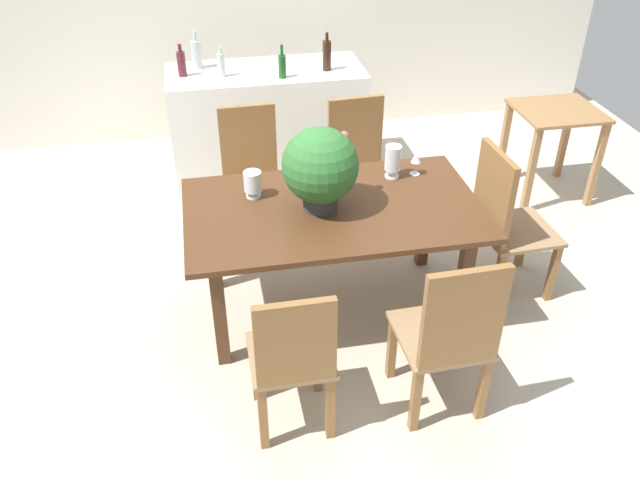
{
  "coord_description": "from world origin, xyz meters",
  "views": [
    {
      "loc": [
        -0.69,
        -3.46,
        2.74
      ],
      "look_at": [
        -0.08,
        -0.29,
        0.55
      ],
      "focal_mm": 36.79,
      "sensor_mm": 36.0,
      "label": 1
    }
  ],
  "objects_px": {
    "chair_near_right": "(451,334)",
    "wine_bottle_dark": "(327,55)",
    "dining_table": "(333,220)",
    "flower_centerpiece": "(320,167)",
    "chair_far_left": "(252,170)",
    "crystal_vase_center_near": "(393,159)",
    "wine_bottle_green": "(221,64)",
    "crystal_vase_left": "(253,182)",
    "wine_bottle_tall": "(182,63)",
    "wine_bottle_clear": "(282,66)",
    "chair_foot_end": "(504,217)",
    "chair_near_left": "(293,358)",
    "wine_bottle_amber": "(197,54)",
    "kitchen_counter": "(268,124)",
    "chair_far_right": "(358,160)",
    "wine_glass": "(416,159)",
    "side_table": "(554,130)"
  },
  "relations": [
    {
      "from": "wine_glass",
      "to": "wine_bottle_dark",
      "type": "relative_size",
      "value": 0.49
    },
    {
      "from": "chair_near_left",
      "to": "wine_bottle_green",
      "type": "xyz_separation_m",
      "value": [
        -0.12,
        2.75,
        0.52
      ]
    },
    {
      "from": "flower_centerpiece",
      "to": "wine_bottle_tall",
      "type": "distance_m",
      "value": 2.02
    },
    {
      "from": "chair_near_left",
      "to": "wine_glass",
      "type": "xyz_separation_m",
      "value": [
        0.98,
        1.23,
        0.35
      ]
    },
    {
      "from": "chair_near_right",
      "to": "wine_bottle_dark",
      "type": "height_order",
      "value": "wine_bottle_dark"
    },
    {
      "from": "wine_bottle_dark",
      "to": "wine_bottle_amber",
      "type": "relative_size",
      "value": 1.0
    },
    {
      "from": "side_table",
      "to": "chair_foot_end",
      "type": "bearing_deg",
      "value": -129.2
    },
    {
      "from": "wine_bottle_tall",
      "to": "side_table",
      "type": "relative_size",
      "value": 0.34
    },
    {
      "from": "wine_glass",
      "to": "flower_centerpiece",
      "type": "bearing_deg",
      "value": -156.11
    },
    {
      "from": "kitchen_counter",
      "to": "wine_bottle_clear",
      "type": "xyz_separation_m",
      "value": [
        0.11,
        -0.2,
        0.56
      ]
    },
    {
      "from": "chair_far_left",
      "to": "crystal_vase_center_near",
      "type": "bearing_deg",
      "value": -40.26
    },
    {
      "from": "dining_table",
      "to": "side_table",
      "type": "relative_size",
      "value": 2.34
    },
    {
      "from": "chair_far_right",
      "to": "side_table",
      "type": "relative_size",
      "value": 1.35
    },
    {
      "from": "chair_far_left",
      "to": "wine_bottle_clear",
      "type": "xyz_separation_m",
      "value": [
        0.34,
        0.74,
        0.49
      ]
    },
    {
      "from": "flower_centerpiece",
      "to": "wine_bottle_tall",
      "type": "xyz_separation_m",
      "value": [
        -0.74,
        1.88,
        0.01
      ]
    },
    {
      "from": "chair_near_left",
      "to": "wine_bottle_amber",
      "type": "bearing_deg",
      "value": -84.53
    },
    {
      "from": "kitchen_counter",
      "to": "chair_far_left",
      "type": "bearing_deg",
      "value": -103.67
    },
    {
      "from": "chair_foot_end",
      "to": "wine_bottle_dark",
      "type": "bearing_deg",
      "value": 20.76
    },
    {
      "from": "wine_bottle_green",
      "to": "side_table",
      "type": "height_order",
      "value": "wine_bottle_green"
    },
    {
      "from": "wine_bottle_green",
      "to": "wine_bottle_tall",
      "type": "distance_m",
      "value": 0.31
    },
    {
      "from": "wine_bottle_clear",
      "to": "chair_far_right",
      "type": "bearing_deg",
      "value": -60.04
    },
    {
      "from": "chair_far_left",
      "to": "chair_near_right",
      "type": "xyz_separation_m",
      "value": [
        0.79,
        -1.91,
        0.01
      ]
    },
    {
      "from": "dining_table",
      "to": "flower_centerpiece",
      "type": "xyz_separation_m",
      "value": [
        -0.08,
        0.0,
        0.36
      ]
    },
    {
      "from": "crystal_vase_left",
      "to": "wine_bottle_tall",
      "type": "xyz_separation_m",
      "value": [
        -0.37,
        1.67,
        0.18
      ]
    },
    {
      "from": "wine_bottle_dark",
      "to": "wine_bottle_green",
      "type": "relative_size",
      "value": 1.28
    },
    {
      "from": "crystal_vase_left",
      "to": "wine_glass",
      "type": "bearing_deg",
      "value": 5.0
    },
    {
      "from": "flower_centerpiece",
      "to": "crystal_vase_center_near",
      "type": "distance_m",
      "value": 0.61
    },
    {
      "from": "wine_bottle_amber",
      "to": "chair_near_left",
      "type": "bearing_deg",
      "value": -84.26
    },
    {
      "from": "wine_bottle_tall",
      "to": "side_table",
      "type": "height_order",
      "value": "wine_bottle_tall"
    },
    {
      "from": "chair_near_right",
      "to": "wine_glass",
      "type": "xyz_separation_m",
      "value": [
        0.2,
        1.25,
        0.31
      ]
    },
    {
      "from": "chair_near_right",
      "to": "wine_bottle_clear",
      "type": "height_order",
      "value": "wine_bottle_clear"
    },
    {
      "from": "chair_far_right",
      "to": "chair_foot_end",
      "type": "xyz_separation_m",
      "value": [
        0.71,
        -0.95,
        0.01
      ]
    },
    {
      "from": "chair_far_left",
      "to": "crystal_vase_left",
      "type": "xyz_separation_m",
      "value": [
        -0.05,
        -0.75,
        0.32
      ]
    },
    {
      "from": "chair_foot_end",
      "to": "chair_far_left",
      "type": "height_order",
      "value": "chair_foot_end"
    },
    {
      "from": "wine_bottle_green",
      "to": "wine_bottle_tall",
      "type": "relative_size",
      "value": 0.94
    },
    {
      "from": "flower_centerpiece",
      "to": "wine_bottle_dark",
      "type": "relative_size",
      "value": 1.65
    },
    {
      "from": "chair_far_left",
      "to": "chair_near_right",
      "type": "height_order",
      "value": "chair_near_right"
    },
    {
      "from": "wine_bottle_dark",
      "to": "kitchen_counter",
      "type": "bearing_deg",
      "value": 168.72
    },
    {
      "from": "dining_table",
      "to": "wine_glass",
      "type": "height_order",
      "value": "wine_glass"
    },
    {
      "from": "crystal_vase_left",
      "to": "crystal_vase_center_near",
      "type": "distance_m",
      "value": 0.89
    },
    {
      "from": "chair_near_right",
      "to": "kitchen_counter",
      "type": "relative_size",
      "value": 0.64
    },
    {
      "from": "wine_bottle_tall",
      "to": "wine_bottle_green",
      "type": "bearing_deg",
      "value": -13.12
    },
    {
      "from": "wine_bottle_dark",
      "to": "chair_near_left",
      "type": "bearing_deg",
      "value": -104.57
    },
    {
      "from": "chair_near_right",
      "to": "wine_bottle_clear",
      "type": "relative_size",
      "value": 3.91
    },
    {
      "from": "crystal_vase_center_near",
      "to": "wine_glass",
      "type": "distance_m",
      "value": 0.15
    },
    {
      "from": "kitchen_counter",
      "to": "wine_bottle_clear",
      "type": "relative_size",
      "value": 6.11
    },
    {
      "from": "dining_table",
      "to": "wine_bottle_green",
      "type": "distance_m",
      "value": 1.92
    },
    {
      "from": "kitchen_counter",
      "to": "crystal_vase_center_near",
      "type": "bearing_deg",
      "value": -69.45
    },
    {
      "from": "flower_centerpiece",
      "to": "wine_bottle_tall",
      "type": "bearing_deg",
      "value": 111.37
    },
    {
      "from": "wine_glass",
      "to": "chair_far_left",
      "type": "bearing_deg",
      "value": 146.21
    }
  ]
}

